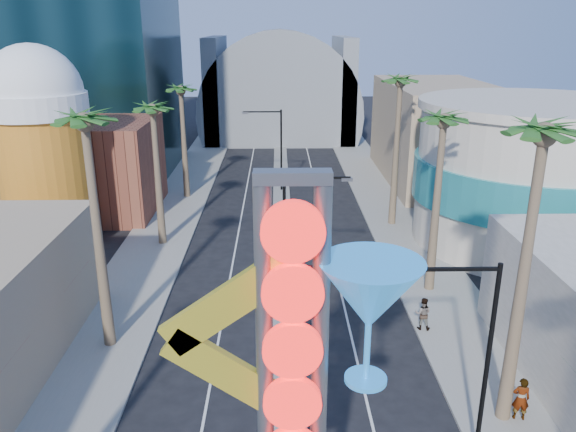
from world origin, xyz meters
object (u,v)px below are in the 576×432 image
object	(u,v)px
neon_sign	(324,370)
pedestrian_a	(521,399)
pedestrian_b	(423,313)
red_pickup	(305,285)

from	to	relation	value
neon_sign	pedestrian_a	xyz separation A→B (m)	(8.77, 6.88, -6.19)
neon_sign	pedestrian_a	world-z (taller)	neon_sign
neon_sign	pedestrian_b	xyz separation A→B (m)	(6.53, 14.19, -6.25)
neon_sign	red_pickup	distance (m)	19.62
red_pickup	pedestrian_a	xyz separation A→B (m)	(8.34, -11.59, 0.42)
red_pickup	pedestrian_b	bearing A→B (deg)	-32.09
red_pickup	pedestrian_a	bearing A→B (deg)	-51.29
neon_sign	pedestrian_a	size ratio (longest dim) A/B	6.46
neon_sign	red_pickup	xyz separation A→B (m)	(0.43, 18.47, -6.61)
neon_sign	red_pickup	size ratio (longest dim) A/B	2.49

